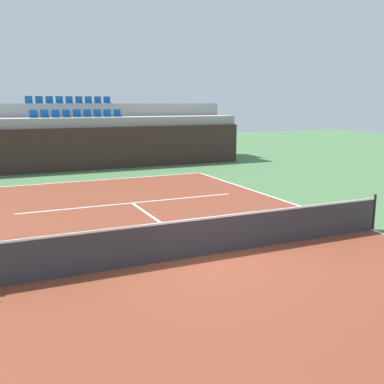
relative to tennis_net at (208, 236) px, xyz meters
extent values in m
plane|color=#477042|center=(0.00, 0.00, -0.51)|extent=(80.00, 80.00, 0.00)
cube|color=brown|center=(0.00, 0.00, -0.50)|extent=(11.00, 24.00, 0.01)
cube|color=white|center=(0.00, 11.95, -0.50)|extent=(11.00, 0.10, 0.00)
cube|color=white|center=(5.45, 0.00, -0.50)|extent=(0.10, 24.00, 0.00)
cube|color=white|center=(0.00, 6.40, -0.50)|extent=(8.26, 0.10, 0.00)
cube|color=white|center=(0.00, 3.20, -0.50)|extent=(0.10, 6.40, 0.00)
cube|color=#33231E|center=(0.00, 15.52, 0.67)|extent=(19.33, 0.30, 2.36)
cube|color=#9E9E99|center=(0.00, 16.87, 0.94)|extent=(19.33, 2.40, 2.89)
cube|color=#9E9E99|center=(0.00, 19.27, 1.33)|extent=(19.33, 2.40, 3.68)
cube|color=#145193|center=(-2.38, 16.87, 2.40)|extent=(0.44, 0.44, 0.04)
cube|color=#145193|center=(-2.38, 17.07, 2.62)|extent=(0.44, 0.04, 0.40)
cube|color=#145193|center=(-1.78, 16.87, 2.40)|extent=(0.44, 0.44, 0.04)
cube|color=#145193|center=(-1.78, 17.07, 2.62)|extent=(0.44, 0.04, 0.40)
cube|color=#145193|center=(-1.19, 16.87, 2.40)|extent=(0.44, 0.44, 0.04)
cube|color=#145193|center=(-1.19, 17.07, 2.62)|extent=(0.44, 0.04, 0.40)
cube|color=#145193|center=(-0.59, 16.87, 2.40)|extent=(0.44, 0.44, 0.04)
cube|color=#145193|center=(-0.59, 17.07, 2.62)|extent=(0.44, 0.04, 0.40)
cube|color=#145193|center=(0.00, 16.87, 2.40)|extent=(0.44, 0.44, 0.04)
cube|color=#145193|center=(0.00, 17.07, 2.62)|extent=(0.44, 0.04, 0.40)
cube|color=#145193|center=(0.59, 16.87, 2.40)|extent=(0.44, 0.44, 0.04)
cube|color=#145193|center=(0.59, 17.07, 2.62)|extent=(0.44, 0.04, 0.40)
cube|color=#145193|center=(1.19, 16.87, 2.40)|extent=(0.44, 0.44, 0.04)
cube|color=#145193|center=(1.19, 17.07, 2.62)|extent=(0.44, 0.04, 0.40)
cube|color=#145193|center=(1.78, 16.87, 2.40)|extent=(0.44, 0.44, 0.04)
cube|color=#145193|center=(1.78, 17.07, 2.62)|extent=(0.44, 0.04, 0.40)
cube|color=#145193|center=(2.38, 16.87, 2.40)|extent=(0.44, 0.44, 0.04)
cube|color=#145193|center=(2.38, 17.07, 2.62)|extent=(0.44, 0.04, 0.40)
cube|color=#145193|center=(-2.38, 19.27, 3.19)|extent=(0.44, 0.44, 0.04)
cube|color=#145193|center=(-2.38, 19.47, 3.41)|extent=(0.44, 0.04, 0.40)
cube|color=#145193|center=(-1.78, 19.27, 3.19)|extent=(0.44, 0.44, 0.04)
cube|color=#145193|center=(-1.78, 19.47, 3.41)|extent=(0.44, 0.04, 0.40)
cube|color=#145193|center=(-1.19, 19.27, 3.19)|extent=(0.44, 0.44, 0.04)
cube|color=#145193|center=(-1.19, 19.47, 3.41)|extent=(0.44, 0.04, 0.40)
cube|color=#145193|center=(-0.59, 19.27, 3.19)|extent=(0.44, 0.44, 0.04)
cube|color=#145193|center=(-0.59, 19.47, 3.41)|extent=(0.44, 0.04, 0.40)
cube|color=#145193|center=(0.00, 19.27, 3.19)|extent=(0.44, 0.44, 0.04)
cube|color=#145193|center=(0.00, 19.47, 3.41)|extent=(0.44, 0.04, 0.40)
cube|color=#145193|center=(0.59, 19.27, 3.19)|extent=(0.44, 0.44, 0.04)
cube|color=#145193|center=(0.59, 19.47, 3.41)|extent=(0.44, 0.04, 0.40)
cube|color=#145193|center=(1.19, 19.27, 3.19)|extent=(0.44, 0.44, 0.04)
cube|color=#145193|center=(1.19, 19.47, 3.41)|extent=(0.44, 0.04, 0.40)
cube|color=#145193|center=(1.78, 19.27, 3.19)|extent=(0.44, 0.44, 0.04)
cube|color=#145193|center=(1.78, 19.47, 3.41)|extent=(0.44, 0.04, 0.40)
cube|color=#145193|center=(2.38, 19.27, 3.19)|extent=(0.44, 0.44, 0.04)
cube|color=#145193|center=(2.38, 19.47, 3.41)|extent=(0.44, 0.04, 0.40)
cylinder|color=black|center=(5.50, 0.00, 0.04)|extent=(0.08, 0.08, 1.07)
cube|color=#333338|center=(0.00, 0.00, -0.04)|extent=(10.90, 0.02, 0.92)
cube|color=white|center=(0.00, 0.00, 0.45)|extent=(10.90, 0.04, 0.05)
camera|label=1|loc=(-4.69, -9.43, 3.22)|focal=41.68mm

